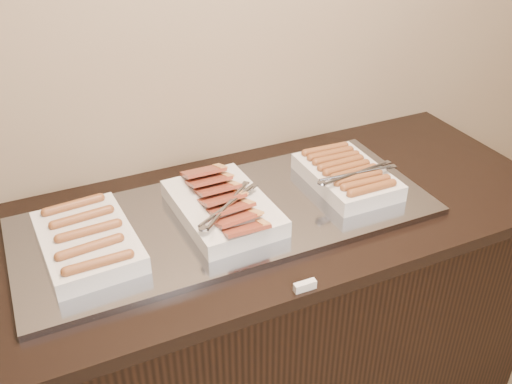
% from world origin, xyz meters
% --- Properties ---
extents(counter, '(2.06, 0.76, 0.90)m').
position_xyz_m(counter, '(0.00, 2.13, 0.45)').
color(counter, black).
rests_on(counter, ground).
extents(warming_tray, '(1.20, 0.50, 0.02)m').
position_xyz_m(warming_tray, '(0.01, 2.13, 0.91)').
color(warming_tray, gray).
rests_on(warming_tray, counter).
extents(dish_left, '(0.25, 0.36, 0.07)m').
position_xyz_m(dish_left, '(-0.39, 2.13, 0.95)').
color(dish_left, silver).
rests_on(dish_left, warming_tray).
extents(dish_center, '(0.26, 0.39, 0.09)m').
position_xyz_m(dish_center, '(-0.01, 2.13, 0.95)').
color(dish_center, silver).
rests_on(dish_center, warming_tray).
extents(dish_right, '(0.26, 0.33, 0.08)m').
position_xyz_m(dish_right, '(0.41, 2.13, 0.95)').
color(dish_right, silver).
rests_on(dish_right, warming_tray).
extents(label_holder, '(0.06, 0.02, 0.02)m').
position_xyz_m(label_holder, '(0.06, 1.77, 0.91)').
color(label_holder, silver).
rests_on(label_holder, counter).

